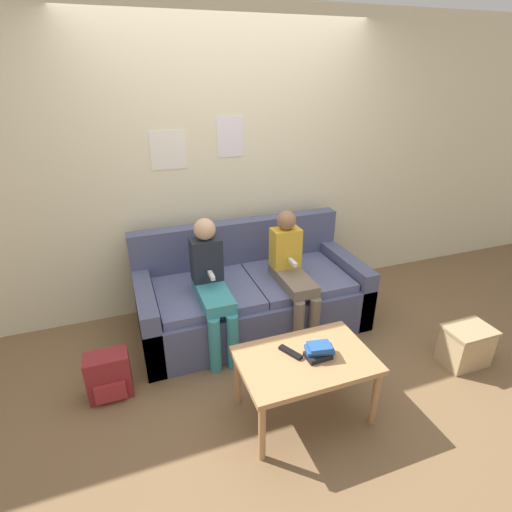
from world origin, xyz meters
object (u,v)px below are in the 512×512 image
at_px(coffee_table, 305,365).
at_px(storage_box, 466,345).
at_px(person_left, 212,282).
at_px(person_right, 292,270).
at_px(couch, 251,295).
at_px(tv_remote, 290,352).
at_px(backpack, 109,376).

xyz_separation_m(coffee_table, storage_box, (1.41, 0.03, -0.24)).
relative_size(person_left, person_right, 1.02).
relative_size(coffee_table, person_right, 0.80).
xyz_separation_m(coffee_table, person_left, (-0.37, 0.91, 0.19)).
relative_size(couch, coffee_table, 2.29).
bearing_deg(tv_remote, person_left, 82.95).
relative_size(person_right, tv_remote, 6.22).
height_order(couch, tv_remote, couch).
height_order(person_left, backpack, person_left).
relative_size(person_left, tv_remote, 6.32).
bearing_deg(backpack, storage_box, -12.55).
bearing_deg(tv_remote, couch, 58.15).
bearing_deg(tv_remote, storage_box, -28.24).
relative_size(person_left, storage_box, 3.00).
xyz_separation_m(person_left, storage_box, (1.78, -0.88, -0.44)).
bearing_deg(backpack, person_right, 11.09).
distance_m(storage_box, backpack, 2.67).
bearing_deg(couch, tv_remote, -95.28).
bearing_deg(person_right, backpack, -168.91).
xyz_separation_m(coffee_table, tv_remote, (-0.08, 0.07, 0.07)).
bearing_deg(coffee_table, couch, 88.89).
relative_size(storage_box, backpack, 1.05).
bearing_deg(couch, coffee_table, -91.11).
bearing_deg(person_left, coffee_table, -67.67).
bearing_deg(storage_box, person_right, 141.20).
height_order(coffee_table, tv_remote, tv_remote).
bearing_deg(person_right, storage_box, -38.80).
distance_m(person_right, tv_remote, 0.93).
xyz_separation_m(couch, person_left, (-0.39, -0.22, 0.32)).
bearing_deg(person_left, tv_remote, -70.48).
distance_m(person_right, storage_box, 1.46).
height_order(couch, person_right, person_right).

